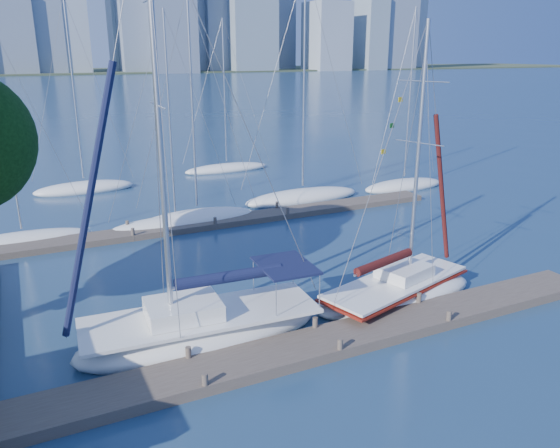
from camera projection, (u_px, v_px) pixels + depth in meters
name	position (u px, v px, depth m)	size (l,w,h in m)	color
ground	(327.00, 347.00, 20.22)	(700.00, 700.00, 0.00)	navy
near_dock	(327.00, 342.00, 20.16)	(26.00, 2.00, 0.40)	#50433A
far_dock	(226.00, 221.00, 34.73)	(30.00, 1.80, 0.36)	#50433A
far_shore	(25.00, 73.00, 294.80)	(800.00, 100.00, 1.50)	#38472D
sailboat_navy	(201.00, 313.00, 20.34)	(9.64, 3.68, 15.75)	white
sailboat_maroon	(397.00, 280.00, 23.80)	(8.39, 4.70, 12.26)	white
bg_boat_0	(23.00, 240.00, 31.14)	(7.44, 1.99, 12.21)	white
bg_boat_1	(176.00, 223.00, 34.14)	(8.25, 2.48, 13.15)	white
bg_boat_2	(198.00, 218.00, 34.93)	(8.01, 5.27, 14.24)	white
bg_boat_3	(303.00, 196.00, 40.15)	(9.44, 4.75, 16.39)	white
bg_boat_5	(404.00, 185.00, 43.66)	(7.59, 3.64, 14.01)	white
bg_boat_6	(85.00, 188.00, 42.78)	(7.88, 4.10, 14.69)	white
bg_boat_7	(227.00, 168.00, 50.22)	(8.21, 3.61, 13.58)	white
skyline	(66.00, 0.00, 267.93)	(503.09, 51.31, 101.24)	gray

